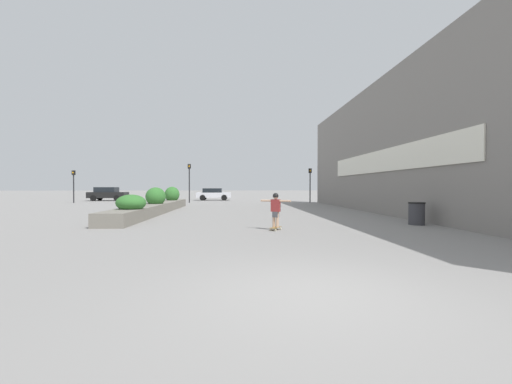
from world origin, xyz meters
TOP-DOWN VIEW (x-y plane):
  - ground_plane at (0.00, 0.00)m, footprint 300.00×300.00m
  - building_wall_right at (7.14, 13.03)m, footprint 0.67×31.03m
  - planter_box at (-5.86, 15.59)m, footprint 1.37×15.15m
  - skateboard at (0.25, 7.18)m, footprint 0.51×0.69m
  - skateboarder at (0.25, 7.18)m, footprint 1.03×0.61m
  - trash_bin at (6.11, 8.54)m, footprint 0.65×0.65m
  - car_leftmost at (14.99, 32.56)m, footprint 4.23×1.84m
  - car_center_left at (-15.50, 34.14)m, footprint 4.03×2.03m
  - car_center_right at (-3.80, 34.79)m, footprint 3.90×1.90m
  - traffic_light_left at (-5.71, 28.55)m, footprint 0.28×0.30m
  - traffic_light_right at (6.14, 28.70)m, footprint 0.28×0.30m
  - traffic_light_far_left at (-16.84, 29.06)m, footprint 0.28×0.30m

SIDE VIEW (x-z plane):
  - ground_plane at x=0.00m, z-range 0.00..0.00m
  - skateboard at x=0.25m, z-range 0.02..0.12m
  - trash_bin at x=6.11m, z-range 0.00..0.91m
  - planter_box at x=-5.86m, z-range -0.31..1.23m
  - car_center_right at x=-3.80m, z-range 0.05..1.42m
  - car_center_left at x=-15.50m, z-range 0.03..1.54m
  - car_leftmost at x=14.99m, z-range 0.05..1.58m
  - skateboarder at x=0.25m, z-range 0.23..1.44m
  - traffic_light_far_left at x=-16.84m, z-range 0.59..3.72m
  - traffic_light_right at x=6.14m, z-range 0.62..3.99m
  - traffic_light_left at x=-5.71m, z-range 0.66..4.41m
  - building_wall_right at x=7.14m, z-range -0.01..7.60m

